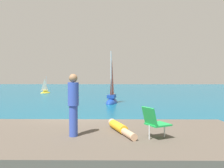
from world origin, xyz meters
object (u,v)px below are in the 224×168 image
(person_sunbather, at_px, (120,128))
(person_standing, at_px, (73,103))
(sailboat_near, at_px, (112,100))
(sailboat_far, at_px, (45,92))
(beach_chair, at_px, (154,121))

(person_sunbather, distance_m, person_standing, 1.50)
(person_sunbather, bearing_deg, person_standing, -88.15)
(person_sunbather, bearing_deg, sailboat_near, 161.97)
(sailboat_near, xyz_separation_m, person_standing, (-0.58, -16.10, 1.55))
(sailboat_far, height_order, person_sunbather, sailboat_far)
(sailboat_far, relative_size, person_standing, 1.93)
(sailboat_near, height_order, person_standing, sailboat_near)
(person_sunbather, distance_m, beach_chair, 1.13)
(sailboat_far, height_order, person_standing, sailboat_far)
(sailboat_near, xyz_separation_m, person_sunbather, (0.62, -15.60, 0.80))
(sailboat_far, xyz_separation_m, beach_chair, (12.91, -30.58, 1.26))
(person_sunbather, height_order, person_standing, person_standing)
(sailboat_far, distance_m, person_sunbather, 32.26)
(sailboat_near, height_order, person_sunbather, sailboat_near)
(sailboat_far, distance_m, beach_chair, 33.21)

